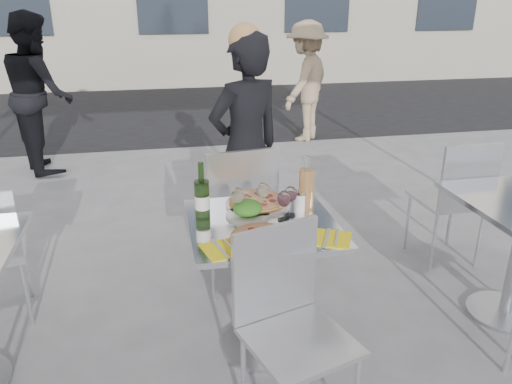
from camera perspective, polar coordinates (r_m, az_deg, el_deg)
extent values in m
plane|color=slate|center=(2.86, 0.62, -17.19)|extent=(80.00, 80.00, 0.00)
cube|color=black|center=(8.88, -8.28, 9.54)|extent=(24.00, 5.00, 0.00)
cylinder|color=#B7BABF|center=(2.85, 0.63, -17.00)|extent=(0.44, 0.44, 0.02)
cylinder|color=#B7BABF|center=(2.65, 0.66, -10.90)|extent=(0.07, 0.07, 0.72)
cube|color=silver|center=(2.47, 0.69, -3.73)|extent=(0.72, 0.72, 0.03)
cylinder|color=#B7BABF|center=(3.44, 26.52, -12.19)|extent=(0.44, 0.44, 0.02)
cylinder|color=silver|center=(3.53, -0.48, -4.64)|extent=(0.03, 0.03, 0.47)
cylinder|color=silver|center=(3.44, -6.48, -5.51)|extent=(0.03, 0.03, 0.47)
cylinder|color=silver|center=(3.21, 1.67, -7.43)|extent=(0.03, 0.03, 0.47)
cylinder|color=silver|center=(3.12, -4.91, -8.49)|extent=(0.03, 0.03, 0.47)
cube|color=silver|center=(3.21, -2.62, -2.56)|extent=(0.49, 0.49, 0.03)
cube|color=silver|center=(2.92, -1.48, 0.31)|extent=(0.44, 0.08, 0.47)
cylinder|color=silver|center=(2.36, -1.45, -20.07)|extent=(0.02, 0.02, 0.44)
cylinder|color=silver|center=(2.50, 6.03, -17.44)|extent=(0.02, 0.02, 0.44)
cube|color=silver|center=(2.17, 5.00, -16.70)|extent=(0.51, 0.51, 0.02)
cube|color=silver|center=(2.18, 2.22, -8.99)|extent=(0.40, 0.14, 0.44)
cylinder|color=silver|center=(3.46, -24.70, -7.85)|extent=(0.02, 0.02, 0.41)
cylinder|color=silver|center=(3.17, -24.71, -10.60)|extent=(0.02, 0.02, 0.41)
cylinder|color=silver|center=(4.07, 21.30, -2.74)|extent=(0.02, 0.02, 0.44)
cylinder|color=silver|center=(3.89, 16.93, -3.28)|extent=(0.02, 0.02, 0.44)
cylinder|color=silver|center=(3.81, 24.17, -4.82)|extent=(0.02, 0.02, 0.44)
cylinder|color=silver|center=(3.62, 19.61, -5.53)|extent=(0.02, 0.02, 0.44)
cube|color=silver|center=(3.76, 20.96, -0.85)|extent=(0.42, 0.42, 0.02)
cube|color=silver|center=(3.52, 23.25, 1.49)|extent=(0.42, 0.03, 0.44)
cylinder|color=silver|center=(2.86, 27.24, -14.54)|extent=(0.02, 0.02, 0.43)
imported|color=black|center=(3.51, -1.17, 4.96)|extent=(0.68, 0.58, 1.59)
imported|color=black|center=(5.86, -23.62, 10.31)|extent=(0.89, 0.99, 1.67)
imported|color=tan|center=(6.64, 5.73, 12.41)|extent=(1.07, 1.12, 1.53)
cylinder|color=tan|center=(2.28, 0.79, -5.29)|extent=(0.30, 0.30, 0.02)
cylinder|color=beige|center=(2.28, 0.79, -5.07)|extent=(0.26, 0.26, 0.00)
cylinder|color=white|center=(2.66, 0.15, -1.36)|extent=(0.34, 0.34, 0.01)
cylinder|color=tan|center=(2.65, 0.15, -1.06)|extent=(0.30, 0.30, 0.02)
cylinder|color=beige|center=(2.65, 0.16, -0.86)|extent=(0.27, 0.27, 0.00)
cylinder|color=white|center=(2.52, -0.97, -2.66)|extent=(0.22, 0.22, 0.01)
ellipsoid|color=#226F1B|center=(2.51, -0.98, -1.84)|extent=(0.15, 0.15, 0.08)
sphere|color=#B21914|center=(2.53, -0.17, -1.39)|extent=(0.03, 0.03, 0.03)
cylinder|color=#2D501E|center=(2.47, -6.17, -0.92)|extent=(0.07, 0.07, 0.20)
cone|color=#2D501E|center=(2.44, -6.27, 1.25)|extent=(0.07, 0.07, 0.03)
cylinder|color=#2D501E|center=(2.42, -6.31, 2.25)|extent=(0.03, 0.03, 0.10)
cylinder|color=silver|center=(2.48, -6.16, -1.14)|extent=(0.07, 0.08, 0.07)
cylinder|color=#E3A560|center=(2.58, 5.78, 0.28)|extent=(0.08, 0.08, 0.22)
cylinder|color=white|center=(2.53, 5.90, 3.23)|extent=(0.03, 0.03, 0.08)
cylinder|color=white|center=(2.59, 5.12, -1.18)|extent=(0.06, 0.06, 0.09)
cylinder|color=silver|center=(2.57, 5.16, -0.09)|extent=(0.06, 0.06, 0.02)
cylinder|color=white|center=(2.52, -2.03, -2.77)|extent=(0.06, 0.06, 0.00)
cylinder|color=white|center=(2.51, -2.05, -1.87)|extent=(0.01, 0.01, 0.09)
ellipsoid|color=white|center=(2.48, -2.07, -0.38)|extent=(0.07, 0.07, 0.08)
ellipsoid|color=beige|center=(2.48, -2.06, -0.60)|extent=(0.05, 0.05, 0.05)
cylinder|color=white|center=(2.58, 0.76, -2.18)|extent=(0.06, 0.06, 0.00)
cylinder|color=white|center=(2.56, 0.77, -1.29)|extent=(0.01, 0.01, 0.09)
ellipsoid|color=white|center=(2.54, 0.78, 0.16)|extent=(0.07, 0.07, 0.08)
ellipsoid|color=beige|center=(2.54, 0.77, -0.05)|extent=(0.05, 0.05, 0.05)
cylinder|color=white|center=(2.48, 3.18, -3.19)|extent=(0.06, 0.06, 0.00)
cylinder|color=white|center=(2.47, 3.20, -2.28)|extent=(0.01, 0.01, 0.09)
ellipsoid|color=white|center=(2.44, 3.23, -0.77)|extent=(0.07, 0.07, 0.08)
ellipsoid|color=#470A17|center=(2.44, 3.23, -0.99)|extent=(0.05, 0.05, 0.05)
cylinder|color=white|center=(2.54, 3.88, -2.64)|extent=(0.06, 0.06, 0.00)
cylinder|color=white|center=(2.52, 3.91, -1.75)|extent=(0.01, 0.01, 0.09)
ellipsoid|color=white|center=(2.50, 3.95, -0.27)|extent=(0.07, 0.07, 0.08)
ellipsoid|color=#470A17|center=(2.50, 3.94, -0.48)|extent=(0.05, 0.05, 0.05)
cube|color=#FFF416|center=(2.21, -3.61, -6.52)|extent=(0.22, 0.22, 0.00)
cube|color=#B7BABF|center=(2.20, -4.13, -6.48)|extent=(0.06, 0.20, 0.00)
cube|color=#B7BABF|center=(2.21, -2.83, -6.36)|extent=(0.05, 0.18, 0.00)
cube|color=#FFF416|center=(2.32, 8.54, -5.26)|extent=(0.24, 0.24, 0.00)
cube|color=#B7BABF|center=(2.31, 8.08, -5.22)|extent=(0.10, 0.19, 0.00)
cube|color=#B7BABF|center=(2.33, 9.24, -5.09)|extent=(0.09, 0.17, 0.00)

